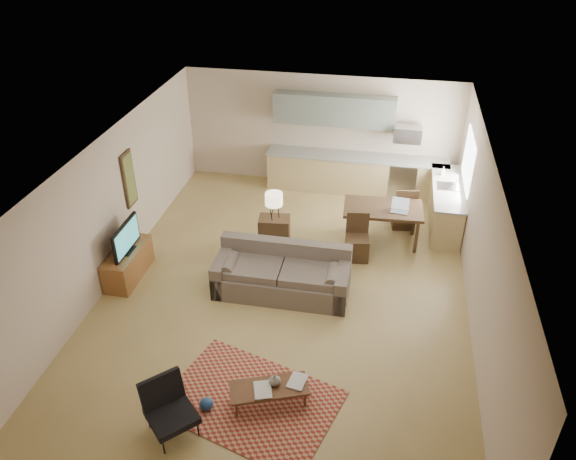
% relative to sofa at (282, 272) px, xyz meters
% --- Properties ---
extents(room, '(9.00, 9.00, 9.00)m').
position_rel_sofa_xyz_m(room, '(0.05, 0.01, 0.91)').
color(room, '#9F864D').
rests_on(room, ground).
extents(kitchen_counter_back, '(4.26, 0.64, 0.92)m').
position_rel_sofa_xyz_m(kitchen_counter_back, '(0.95, 4.19, 0.02)').
color(kitchen_counter_back, tan).
rests_on(kitchen_counter_back, ground).
extents(kitchen_counter_right, '(0.64, 2.26, 0.92)m').
position_rel_sofa_xyz_m(kitchen_counter_right, '(2.98, 3.01, 0.02)').
color(kitchen_counter_right, tan).
rests_on(kitchen_counter_right, ground).
extents(kitchen_range, '(0.62, 0.62, 0.90)m').
position_rel_sofa_xyz_m(kitchen_range, '(2.05, 4.19, 0.01)').
color(kitchen_range, '#A5A8AD').
rests_on(kitchen_range, ground).
extents(kitchen_microwave, '(0.62, 0.40, 0.35)m').
position_rel_sofa_xyz_m(kitchen_microwave, '(2.05, 4.21, 1.11)').
color(kitchen_microwave, '#A5A8AD').
rests_on(kitchen_microwave, room).
extents(upper_cabinets, '(2.80, 0.34, 0.70)m').
position_rel_sofa_xyz_m(upper_cabinets, '(0.35, 4.34, 1.51)').
color(upper_cabinets, slate).
rests_on(upper_cabinets, room).
extents(window_right, '(0.02, 1.40, 1.05)m').
position_rel_sofa_xyz_m(window_right, '(3.28, 3.01, 1.11)').
color(window_right, white).
rests_on(window_right, room).
extents(wall_art_left, '(0.06, 0.42, 1.10)m').
position_rel_sofa_xyz_m(wall_art_left, '(-3.16, 0.91, 1.11)').
color(wall_art_left, olive).
rests_on(wall_art_left, room).
extents(triptych, '(1.70, 0.04, 0.50)m').
position_rel_sofa_xyz_m(triptych, '(-0.05, 4.48, 1.31)').
color(triptych, beige).
rests_on(triptych, room).
extents(rug, '(2.76, 2.27, 0.02)m').
position_rel_sofa_xyz_m(rug, '(0.06, -2.59, -0.43)').
color(rug, maroon).
rests_on(rug, floor).
extents(sofa, '(2.52, 1.10, 0.88)m').
position_rel_sofa_xyz_m(sofa, '(0.00, 0.00, 0.00)').
color(sofa, brown).
rests_on(sofa, floor).
extents(coffee_table, '(1.20, 0.81, 0.34)m').
position_rel_sofa_xyz_m(coffee_table, '(0.33, -2.56, -0.27)').
color(coffee_table, '#492916').
rests_on(coffee_table, floor).
extents(book_a, '(0.44, 0.47, 0.03)m').
position_rel_sofa_xyz_m(book_a, '(0.14, -2.69, -0.09)').
color(book_a, maroon).
rests_on(book_a, coffee_table).
extents(book_b, '(0.35, 0.40, 0.02)m').
position_rel_sofa_xyz_m(book_b, '(0.59, -2.37, -0.09)').
color(book_b, navy).
rests_on(book_b, coffee_table).
extents(vase, '(0.25, 0.25, 0.17)m').
position_rel_sofa_xyz_m(vase, '(0.40, -2.49, -0.02)').
color(vase, black).
rests_on(vase, coffee_table).
extents(armchair, '(0.98, 0.98, 0.80)m').
position_rel_sofa_xyz_m(armchair, '(-0.84, -3.29, -0.04)').
color(armchair, black).
rests_on(armchair, floor).
extents(tv_credenza, '(0.48, 1.26, 0.58)m').
position_rel_sofa_xyz_m(tv_credenza, '(-2.94, -0.07, -0.15)').
color(tv_credenza, brown).
rests_on(tv_credenza, floor).
extents(tv, '(0.10, 0.97, 0.58)m').
position_rel_sofa_xyz_m(tv, '(-2.89, -0.07, 0.43)').
color(tv, black).
rests_on(tv, tv_credenza).
extents(console_table, '(0.65, 0.47, 0.72)m').
position_rel_sofa_xyz_m(console_table, '(-0.43, 1.39, -0.08)').
color(console_table, '#382617').
rests_on(console_table, floor).
extents(table_lamp, '(0.39, 0.39, 0.57)m').
position_rel_sofa_xyz_m(table_lamp, '(-0.43, 1.39, 0.56)').
color(table_lamp, beige).
rests_on(table_lamp, console_table).
extents(dining_table, '(1.63, 0.99, 0.80)m').
position_rel_sofa_xyz_m(dining_table, '(1.67, 2.07, -0.04)').
color(dining_table, '#382617').
rests_on(dining_table, floor).
extents(dining_chair_near, '(0.51, 0.53, 0.93)m').
position_rel_sofa_xyz_m(dining_chair_near, '(1.24, 1.36, 0.03)').
color(dining_chair_near, '#382617').
rests_on(dining_chair_near, floor).
extents(dining_chair_far, '(0.53, 0.55, 0.97)m').
position_rel_sofa_xyz_m(dining_chair_far, '(2.11, 2.78, 0.05)').
color(dining_chair_far, '#382617').
rests_on(dining_chair_far, floor).
extents(laptop, '(0.36, 0.29, 0.25)m').
position_rel_sofa_xyz_m(laptop, '(1.99, 1.96, 0.49)').
color(laptop, '#A5A8AD').
rests_on(laptop, dining_table).
extents(soap_bottle, '(0.10, 0.10, 0.19)m').
position_rel_sofa_xyz_m(soap_bottle, '(2.88, 3.55, 0.58)').
color(soap_bottle, beige).
rests_on(soap_bottle, kitchen_counter_right).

